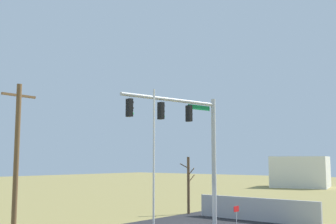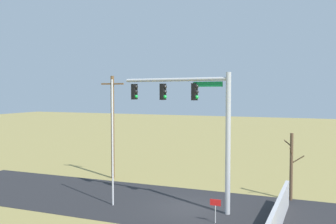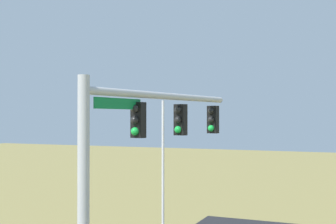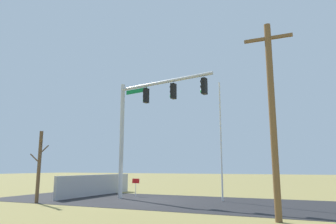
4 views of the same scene
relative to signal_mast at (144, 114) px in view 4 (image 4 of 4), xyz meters
The scene contains 9 objects.
ground_plane 5.44m from the signal_mast, behind, with size 160.00×160.00×0.00m, color olive.
road_surface 6.98m from the signal_mast, behind, with size 28.00×8.00×0.01m, color #232326.
sidewalk_corner 6.16m from the signal_mast, ahead, with size 6.00×6.00×0.01m, color #B7B5AD.
retaining_fence 6.87m from the signal_mast, 19.30° to the right, with size 0.20×8.40×1.47m, color #A8A8AD.
signal_mast is the anchor object (origin of this frame).
flagpole 5.16m from the signal_mast, 164.97° to the right, with size 0.10×0.10×7.33m, color silver.
utility_pole 9.74m from the signal_mast, 149.35° to the left, with size 1.90×0.26×7.80m.
bare_tree 6.99m from the signal_mast, 38.24° to the left, with size 1.27×1.02×4.11m.
open_sign 5.23m from the signal_mast, 50.01° to the right, with size 0.56×0.04×1.22m.
Camera 4 is at (-8.93, 17.42, 2.00)m, focal length 33.06 mm.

